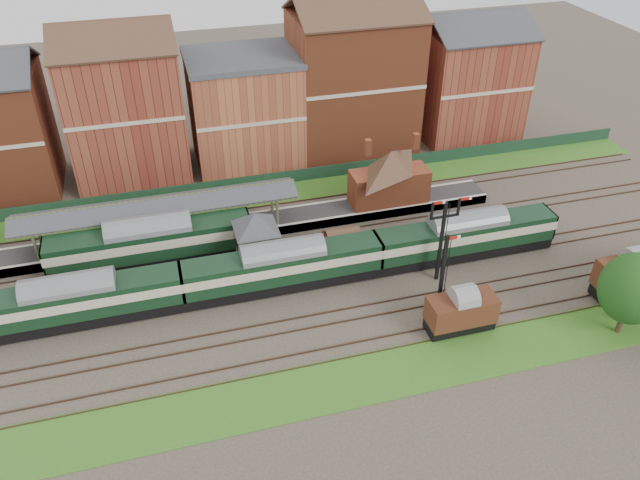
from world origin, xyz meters
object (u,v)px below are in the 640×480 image
object	(u,v)px
signal_box	(257,240)
platform_railcar	(151,243)
goods_van_a	(461,311)
dmu_train	(283,266)
semaphore_bracket	(442,236)

from	to	relation	value
signal_box	platform_railcar	bearing A→B (deg)	160.33
signal_box	platform_railcar	size ratio (longest dim) A/B	0.33
signal_box	goods_van_a	bearing A→B (deg)	-41.21
signal_box	platform_railcar	world-z (taller)	signal_box
signal_box	dmu_train	size ratio (longest dim) A/B	0.12
signal_box	dmu_train	distance (m)	3.74
semaphore_bracket	dmu_train	world-z (taller)	semaphore_bracket
dmu_train	platform_railcar	world-z (taller)	platform_railcar
signal_box	semaphore_bracket	distance (m)	16.16
semaphore_bracket	goods_van_a	world-z (taller)	semaphore_bracket
platform_railcar	goods_van_a	world-z (taller)	platform_railcar
semaphore_bracket	goods_van_a	size ratio (longest dim) A/B	1.50
semaphore_bracket	goods_van_a	bearing A→B (deg)	-99.17
semaphore_bracket	signal_box	bearing A→B (deg)	159.08
signal_box	goods_van_a	world-z (taller)	signal_box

